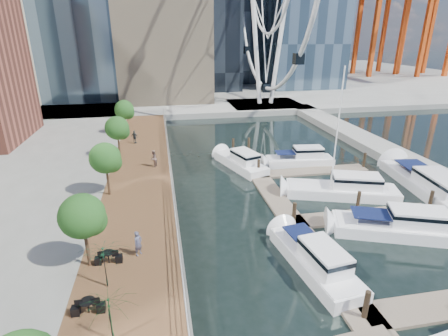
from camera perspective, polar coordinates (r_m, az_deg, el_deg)
ground at (r=21.18m, az=11.46°, el=-20.39°), size 520.00×520.00×0.00m
boardwalk at (r=32.49m, az=-13.66°, el=-3.90°), size 6.00×60.00×1.00m
seawall at (r=32.42m, az=-8.36°, el=-3.56°), size 0.25×60.00×1.00m
land_far at (r=117.48m, az=-7.46°, el=14.35°), size 200.00×114.00×1.00m
breakwater at (r=45.66m, az=25.90°, el=1.85°), size 4.00×60.00×1.00m
pier at (r=70.94m, az=6.71°, el=10.05°), size 14.00×12.00×1.00m
railing at (r=32.01m, az=-8.64°, el=-1.90°), size 0.10×60.00×1.05m
floating_docks at (r=31.54m, az=18.45°, el=-5.22°), size 16.00×34.00×2.60m
port_cranes at (r=133.09m, az=25.36°, el=21.85°), size 40.00×52.00×38.00m
street_trees at (r=30.45m, az=-18.84°, el=1.54°), size 2.60×42.60×4.60m
yacht_foreground at (r=29.31m, az=26.55°, el=-9.67°), size 10.61×6.23×2.15m
pedestrian_near at (r=22.62m, az=-13.85°, el=-11.86°), size 0.69×0.70×1.63m
pedestrian_mid at (r=36.63m, az=-11.43°, el=1.52°), size 0.97×1.06×1.78m
pedestrian_far at (r=45.23m, az=-14.37°, el=4.95°), size 1.05×0.85×1.67m
moored_yachts at (r=33.22m, az=19.78°, el=-4.97°), size 21.26×32.29×11.50m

